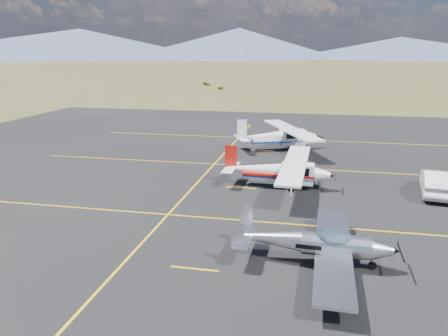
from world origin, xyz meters
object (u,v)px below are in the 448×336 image
at_px(aircraft_cessna, 279,170).
at_px(sedan, 437,183).
at_px(aircraft_plain, 279,136).
at_px(aircraft_low_wing, 317,243).

xyz_separation_m(aircraft_cessna, sedan, (9.49, 0.37, -0.37)).
distance_m(aircraft_plain, sedan, 14.91).
bearing_deg(aircraft_plain, aircraft_low_wing, -105.22).
relative_size(aircraft_low_wing, sedan, 1.89).
relative_size(aircraft_plain, sedan, 2.28).
bearing_deg(sedan, aircraft_low_wing, 65.26).
xyz_separation_m(aircraft_low_wing, sedan, (7.07, 10.58, -0.14)).
bearing_deg(aircraft_low_wing, aircraft_plain, 100.11).
height_order(aircraft_cessna, aircraft_plain, aircraft_plain).
distance_m(aircraft_cessna, sedan, 9.50).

